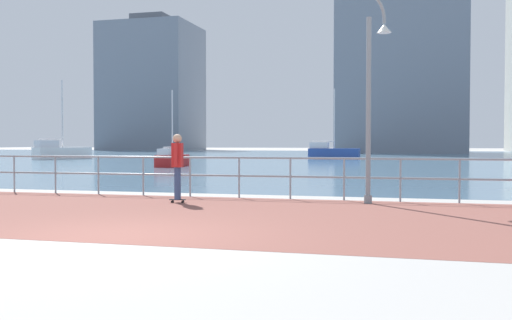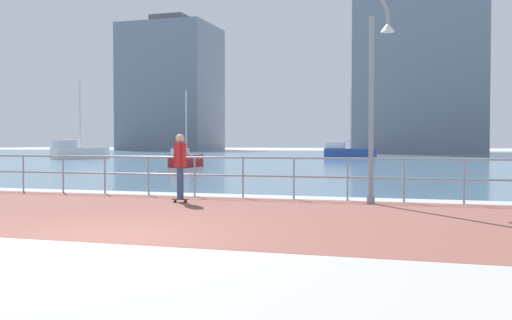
{
  "view_description": "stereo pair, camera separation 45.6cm",
  "coord_description": "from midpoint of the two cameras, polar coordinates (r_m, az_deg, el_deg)",
  "views": [
    {
      "loc": [
        4.48,
        -8.4,
        1.49
      ],
      "look_at": [
        1.18,
        4.03,
        1.1
      ],
      "focal_mm": 41.41,
      "sensor_mm": 36.0,
      "label": 1
    },
    {
      "loc": [
        4.92,
        -8.28,
        1.49
      ],
      "look_at": [
        1.18,
        4.03,
        1.1
      ],
      "focal_mm": 41.41,
      "sensor_mm": 36.0,
      "label": 2
    }
  ],
  "objects": [
    {
      "name": "ground",
      "position": [
        48.59,
        11.34,
        -0.07
      ],
      "size": [
        220.0,
        220.0,
        0.0
      ],
      "primitive_type": "plane",
      "color": "#ADAAA5"
    },
    {
      "name": "brick_paving",
      "position": [
        12.39,
        -5.56,
        -5.16
      ],
      "size": [
        28.0,
        7.39,
        0.01
      ],
      "primitive_type": "cube",
      "color": "brown",
      "rests_on": "ground"
    },
    {
      "name": "harbor_water",
      "position": [
        60.26,
        12.42,
        0.26
      ],
      "size": [
        180.0,
        88.0,
        0.0
      ],
      "primitive_type": "cube",
      "color": "slate",
      "rests_on": "ground"
    },
    {
      "name": "waterfront_railing",
      "position": [
        15.8,
        -0.44,
        -0.91
      ],
      "size": [
        25.25,
        0.06,
        1.1
      ],
      "color": "#8C99A3",
      "rests_on": "ground"
    },
    {
      "name": "lamppost",
      "position": [
        14.7,
        12.43,
        6.88
      ],
      "size": [
        0.61,
        0.7,
        5.1
      ],
      "color": "gray",
      "rests_on": "ground"
    },
    {
      "name": "skateboarder",
      "position": [
        14.6,
        -6.46,
        -0.15
      ],
      "size": [
        0.41,
        0.56,
        1.69
      ],
      "color": "black",
      "rests_on": "ground"
    },
    {
      "name": "sailboat_ivory",
      "position": [
        54.44,
        -16.56,
        0.78
      ],
      "size": [
        3.64,
        5.1,
        6.95
      ],
      "color": "white",
      "rests_on": "ground"
    },
    {
      "name": "sailboat_blue",
      "position": [
        52.68,
        9.17,
        0.73
      ],
      "size": [
        4.49,
        1.51,
        6.24
      ],
      "color": "#284799",
      "rests_on": "ground"
    },
    {
      "name": "sailboat_gray",
      "position": [
        36.49,
        -6.47,
        0.08
      ],
      "size": [
        1.15,
        3.37,
        4.69
      ],
      "color": "#B21E1E",
      "rests_on": "ground"
    },
    {
      "name": "tower_brick",
      "position": [
        117.87,
        -8.07,
        6.94
      ],
      "size": [
        17.03,
        14.73,
        26.18
      ],
      "color": "slate",
      "rests_on": "ground"
    },
    {
      "name": "tower_concrete",
      "position": [
        87.9,
        15.75,
        11.14
      ],
      "size": [
        17.31,
        14.66,
        33.62
      ],
      "color": "slate",
      "rests_on": "ground"
    }
  ]
}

